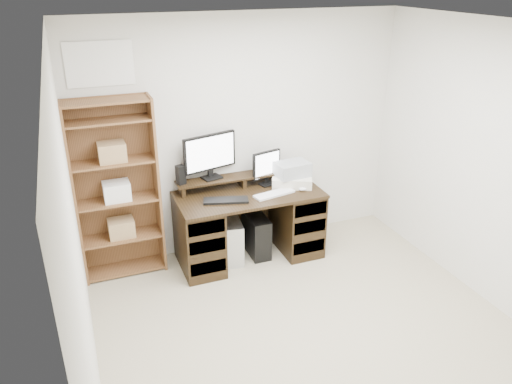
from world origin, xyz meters
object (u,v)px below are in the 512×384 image
printer (292,180)px  monitor_wide (210,154)px  tower_silver (231,239)px  tower_black (256,234)px  desk (249,224)px  monitor_small (267,167)px  bookshelf (116,188)px

printer → monitor_wide: bearing=-170.3°
tower_silver → tower_black: size_ratio=1.02×
desk → printer: bearing=4.5°
monitor_small → tower_silver: 0.86m
monitor_small → bookshelf: bookshelf is taller
monitor_small → printer: bearing=-38.5°
desk → monitor_small: monitor_small is taller
printer → bookshelf: bearing=-161.1°
monitor_wide → tower_silver: monitor_wide is taller
bookshelf → monitor_small: bearing=-2.3°
monitor_wide → printer: bearing=-29.2°
monitor_wide → tower_silver: bearing=-74.4°
monitor_wide → monitor_small: size_ratio=1.57×
monitor_small → printer: 0.31m
monitor_wide → monitor_small: 0.62m
monitor_wide → tower_black: monitor_wide is taller
printer → tower_black: size_ratio=0.92×
tower_silver → tower_black: (0.29, 0.00, -0.01)m
monitor_wide → printer: 0.92m
printer → tower_silver: bearing=-155.1°
tower_silver → bookshelf: bearing=179.3°
tower_silver → bookshelf: 1.30m
desk → printer: (0.51, 0.04, 0.41)m
tower_black → monitor_wide: bearing=153.6°
desk → monitor_wide: bearing=141.4°
monitor_wide → bookshelf: 0.99m
monitor_small → tower_black: 0.75m
desk → monitor_wide: monitor_wide is taller
bookshelf → tower_silver: bearing=-9.3°
monitor_small → tower_black: bearing=-159.5°
desk → monitor_small: bearing=30.1°
desk → tower_silver: size_ratio=3.26×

